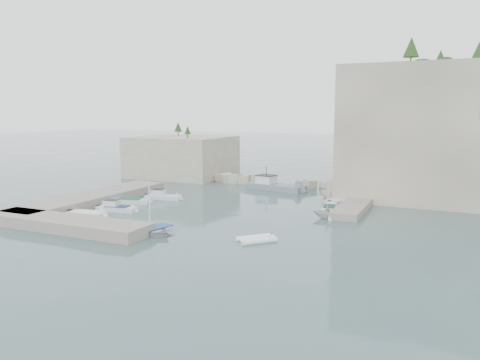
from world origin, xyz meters
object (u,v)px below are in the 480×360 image
at_px(rowboat, 150,234).
at_px(tender_east_d, 335,200).
at_px(motorboat_c, 130,203).
at_px(tender_east_a, 328,218).
at_px(inflatable_dinghy, 256,241).
at_px(motorboat_b, 164,199).
at_px(motorboat_e, 87,216).
at_px(work_boat, 276,190).
at_px(motorboat_d, 117,211).
at_px(tender_east_b, 329,211).
at_px(tender_east_c, 341,203).

height_order(rowboat, tender_east_d, tender_east_d).
distance_m(motorboat_c, tender_east_a, 24.62).
height_order(inflatable_dinghy, tender_east_a, tender_east_a).
bearing_deg(inflatable_dinghy, motorboat_b, 97.64).
relative_size(motorboat_e, motorboat_b, 0.91).
bearing_deg(tender_east_d, work_boat, 81.69).
bearing_deg(tender_east_d, motorboat_d, 145.34).
bearing_deg(motorboat_e, rowboat, -26.83).
xyz_separation_m(motorboat_c, tender_east_b, (23.73, 5.63, 0.00)).
bearing_deg(motorboat_d, motorboat_e, -118.17).
distance_m(motorboat_b, tender_east_d, 22.23).
xyz_separation_m(tender_east_b, tender_east_c, (0.13, 5.73, 0.00)).
xyz_separation_m(motorboat_d, rowboat, (9.33, -6.70, 0.00)).
distance_m(tender_east_a, tender_east_b, 3.72).
height_order(motorboat_b, tender_east_d, tender_east_d).
bearing_deg(motorboat_c, tender_east_c, 8.59).
xyz_separation_m(motorboat_b, tender_east_a, (22.23, -1.94, 0.00)).
relative_size(motorboat_b, tender_east_b, 1.12).
bearing_deg(work_boat, motorboat_e, -104.77).
height_order(motorboat_c, motorboat_b, motorboat_b).
relative_size(rowboat, tender_east_b, 1.10).
distance_m(motorboat_e, rowboat, 11.03).
height_order(motorboat_c, rowboat, rowboat).
bearing_deg(inflatable_dinghy, tender_east_c, 35.75).
xyz_separation_m(motorboat_d, inflatable_dinghy, (19.31, -4.96, 0.00)).
height_order(tender_east_a, work_boat, work_boat).
bearing_deg(tender_east_a, tender_east_b, -2.97).
height_order(rowboat, tender_east_c, rowboat).
xyz_separation_m(tender_east_c, tender_east_d, (-1.18, 1.46, 0.00)).
bearing_deg(motorboat_b, work_boat, 38.31).
bearing_deg(tender_east_c, tender_east_a, -156.51).
relative_size(tender_east_b, tender_east_c, 0.79).
bearing_deg(tender_east_c, motorboat_d, 145.14).
bearing_deg(motorboat_d, tender_east_a, 7.14).
height_order(rowboat, tender_east_b, rowboat).
xyz_separation_m(motorboat_e, motorboat_b, (1.76, 12.00, 0.00)).
distance_m(motorboat_d, tender_east_a, 23.72).
bearing_deg(rowboat, motorboat_d, 66.24).
bearing_deg(inflatable_dinghy, tender_east_d, 39.22).
bearing_deg(motorboat_b, rowboat, -72.43).
xyz_separation_m(motorboat_d, tender_east_a, (22.78, 6.58, 0.00)).
relative_size(motorboat_b, work_boat, 0.52).
distance_m(motorboat_e, inflatable_dinghy, 20.58).
relative_size(tender_east_c, tender_east_d, 1.44).
distance_m(motorboat_c, tender_east_b, 24.39).
xyz_separation_m(inflatable_dinghy, tender_east_b, (2.66, 15.18, 0.00)).
bearing_deg(rowboat, motorboat_e, 84.91).
relative_size(motorboat_e, work_boat, 0.47).
relative_size(motorboat_d, rowboat, 1.05).
distance_m(rowboat, work_boat, 28.44).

